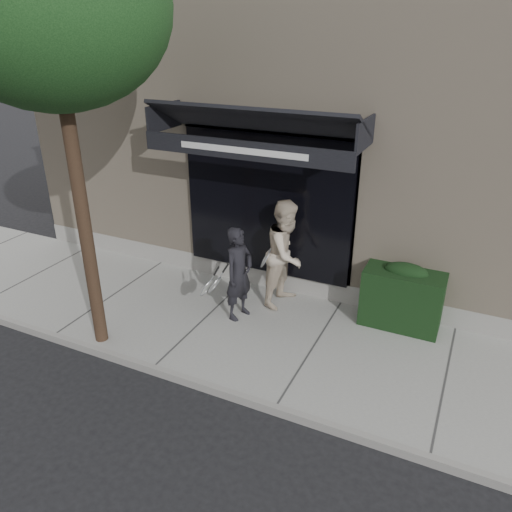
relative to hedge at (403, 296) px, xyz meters
The scene contains 8 objects.
ground 1.79m from the hedge, 131.35° to the right, with size 80.00×80.00×0.00m, color black.
sidewalk 1.77m from the hedge, 131.35° to the right, with size 20.00×3.00×0.12m, color gray.
curb 3.07m from the hedge, 111.45° to the right, with size 20.00×0.10×0.14m, color gray.
building_facade 4.39m from the hedge, 106.65° to the left, with size 14.30×8.04×5.64m.
hedge is the anchor object (origin of this frame).
street_tree 6.61m from the hedge, 149.33° to the right, with size 3.00×3.00×6.28m.
pedestrian_front 2.78m from the hedge, 159.80° to the right, with size 0.75×0.91×1.66m.
pedestrian_back 2.10m from the hedge, behind, with size 0.90×1.07×1.96m.
Camera 1 is at (1.99, -6.38, 4.80)m, focal length 35.00 mm.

